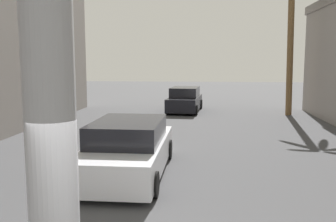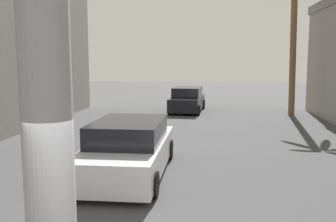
% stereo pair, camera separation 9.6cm
% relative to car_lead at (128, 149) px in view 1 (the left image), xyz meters
% --- Properties ---
extents(ground_plane, '(90.74, 90.74, 0.00)m').
position_rel_car_lead_xyz_m(ground_plane, '(1.27, 3.40, -0.74)').
color(ground_plane, '#424244').
extents(car_lead, '(2.16, 5.13, 1.56)m').
position_rel_car_lead_xyz_m(car_lead, '(0.00, 0.00, 0.00)').
color(car_lead, black).
rests_on(car_lead, ground).
extents(car_far, '(2.25, 4.64, 1.56)m').
position_rel_car_lead_xyz_m(car_far, '(0.88, 13.69, -0.00)').
color(car_far, black).
rests_on(car_far, ground).
extents(palm_tree_far_right, '(3.06, 3.06, 8.21)m').
position_rel_car_lead_xyz_m(palm_tree_far_right, '(7.15, 12.48, 4.23)').
color(palm_tree_far_right, brown).
rests_on(palm_tree_far_right, ground).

